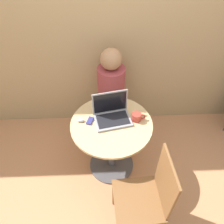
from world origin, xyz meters
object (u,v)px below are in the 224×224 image
(person_seated, at_px, (112,97))
(cell_phone, at_px, (90,121))
(laptop, at_px, (112,114))
(chair_empty, at_px, (147,197))

(person_seated, bearing_deg, cell_phone, -110.99)
(laptop, distance_m, cell_phone, 0.22)
(laptop, relative_size, cell_phone, 3.56)
(cell_phone, xyz_separation_m, person_seated, (0.23, 0.59, -0.22))
(chair_empty, bearing_deg, laptop, 111.19)
(chair_empty, bearing_deg, cell_phone, 126.13)
(chair_empty, height_order, person_seated, person_seated)
(laptop, height_order, chair_empty, laptop)
(cell_phone, height_order, chair_empty, chair_empty)
(laptop, relative_size, chair_empty, 0.40)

